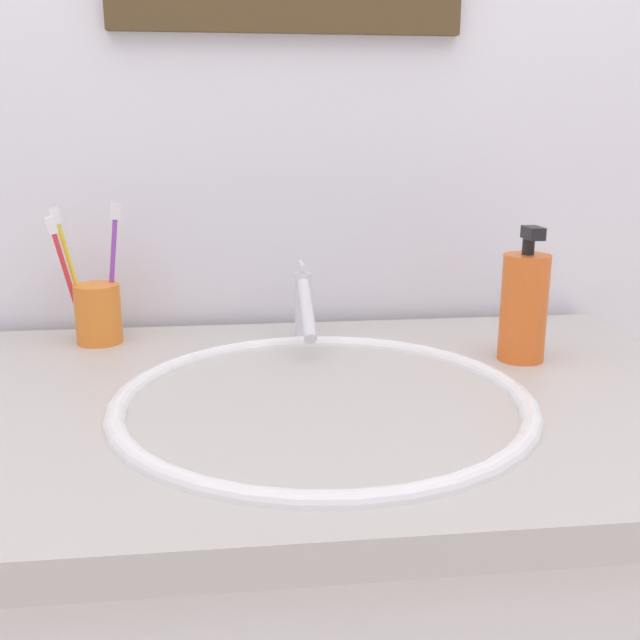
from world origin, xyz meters
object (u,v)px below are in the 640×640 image
Objects in this scene: toothbrush_yellow at (71,266)px; toothbrush_red at (66,272)px; faucet at (304,306)px; soap_dispenser at (524,306)px; toothbrush_cup at (98,314)px; toothbrush_purple at (113,262)px.

toothbrush_yellow is 0.01m from toothbrush_red.
toothbrush_yellow is at bearing 171.90° from faucet.
faucet is 0.85× the size of soap_dispenser.
toothbrush_cup is 0.45× the size of toothbrush_yellow.
toothbrush_red is at bearing -156.73° from toothbrush_purple.
toothbrush_red is (-0.00, -0.01, -0.01)m from toothbrush_yellow.
faucet is 1.79× the size of toothbrush_cup.
toothbrush_cup is at bearing 171.39° from faucet.
toothbrush_cup is 0.08m from toothbrush_yellow.
toothbrush_cup is (-0.30, 0.05, -0.01)m from faucet.
toothbrush_red is (-0.34, 0.04, 0.05)m from faucet.
soap_dispenser is (0.56, -0.17, -0.04)m from toothbrush_purple.
toothbrush_red is at bearing -165.72° from toothbrush_cup.
soap_dispenser reaches higher than faucet.
toothbrush_cup is at bearing -144.41° from toothbrush_purple.
soap_dispenser is at bearing -13.69° from toothbrush_yellow.
toothbrush_yellow is at bearing 67.14° from toothbrush_red.
toothbrush_red is 0.93× the size of toothbrush_purple.
toothbrush_cup is at bearing -3.45° from toothbrush_yellow.
toothbrush_yellow is 0.64m from soap_dispenser.
toothbrush_cup is 0.48× the size of toothbrush_red.
faucet is 0.85× the size of toothbrush_red.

